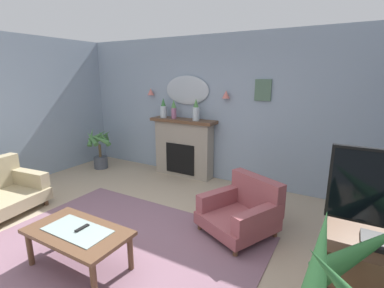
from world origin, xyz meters
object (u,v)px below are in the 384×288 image
at_px(coffee_table, 78,235).
at_px(potted_plant_tall_palm, 100,147).
at_px(mantel_vase_centre, 196,111).
at_px(wall_mirror, 187,90).
at_px(wall_sconce_left, 151,92).
at_px(tv_remote, 82,228).
at_px(armchair_beside_couch, 243,210).
at_px(mantel_vase_right, 174,109).
at_px(mantel_vase_left, 163,109).
at_px(framed_picture, 263,90).
at_px(fireplace, 183,148).
at_px(wall_sconce_right, 226,94).

distance_m(coffee_table, potted_plant_tall_palm, 3.39).
bearing_deg(coffee_table, mantel_vase_centre, 94.56).
relative_size(wall_mirror, wall_sconce_left, 6.86).
distance_m(coffee_table, tv_remote, 0.08).
bearing_deg(armchair_beside_couch, coffee_table, -128.93).
xyz_separation_m(mantel_vase_right, mantel_vase_centre, (0.50, 0.00, 0.00)).
xyz_separation_m(mantel_vase_left, potted_plant_tall_palm, (-1.36, -0.50, -0.86)).
bearing_deg(framed_picture, potted_plant_tall_palm, -168.42).
distance_m(fireplace, tv_remote, 2.99).
xyz_separation_m(mantel_vase_right, wall_mirror, (0.20, 0.17, 0.37)).
distance_m(mantel_vase_centre, tv_remote, 3.05).
distance_m(wall_mirror, tv_remote, 3.37).
bearing_deg(potted_plant_tall_palm, mantel_vase_centre, 13.28).
xyz_separation_m(fireplace, coffee_table, (0.53, -2.97, -0.19)).
bearing_deg(wall_sconce_right, armchair_beside_couch, -58.72).
bearing_deg(coffee_table, tv_remote, 55.71).
height_order(wall_sconce_left, armchair_beside_couch, wall_sconce_left).
distance_m(framed_picture, tv_remote, 3.48).
bearing_deg(fireplace, tv_remote, -79.16).
relative_size(coffee_table, armchair_beside_couch, 1.01).
height_order(mantel_vase_left, tv_remote, mantel_vase_left).
xyz_separation_m(wall_sconce_left, wall_sconce_right, (1.70, 0.00, 0.00)).
distance_m(mantel_vase_centre, potted_plant_tall_palm, 2.34).
bearing_deg(potted_plant_tall_palm, tv_remote, -45.35).
height_order(framed_picture, tv_remote, framed_picture).
xyz_separation_m(mantel_vase_right, framed_picture, (1.70, 0.18, 0.41)).
height_order(wall_mirror, tv_remote, wall_mirror).
bearing_deg(wall_sconce_right, framed_picture, 5.27).
relative_size(coffee_table, potted_plant_tall_palm, 1.22).
relative_size(fireplace, wall_sconce_left, 9.71).
xyz_separation_m(wall_sconce_right, coffee_table, (-0.32, -3.06, -1.28)).
relative_size(wall_mirror, framed_picture, 2.67).
bearing_deg(wall_mirror, mantel_vase_left, -159.30).
xyz_separation_m(wall_mirror, armchair_beside_couch, (1.78, -1.58, -1.40)).
height_order(wall_sconce_left, wall_sconce_right, same).
distance_m(wall_sconce_left, framed_picture, 2.35).
xyz_separation_m(wall_sconce_left, framed_picture, (2.35, 0.06, 0.09)).
xyz_separation_m(mantel_vase_centre, armchair_beside_couch, (1.48, -1.41, -1.04)).
xyz_separation_m(mantel_vase_right, armchair_beside_couch, (1.98, -1.41, -1.04)).
height_order(mantel_vase_centre, wall_sconce_left, wall_sconce_left).
distance_m(wall_mirror, wall_sconce_right, 0.85).
height_order(mantel_vase_centre, wall_mirror, wall_mirror).
height_order(mantel_vase_left, mantel_vase_centre, mantel_vase_centre).
xyz_separation_m(wall_mirror, wall_sconce_right, (0.85, -0.05, -0.05)).
height_order(wall_sconce_right, framed_picture, framed_picture).
height_order(mantel_vase_left, potted_plant_tall_palm, mantel_vase_left).
xyz_separation_m(mantel_vase_left, mantel_vase_right, (0.25, 0.00, 0.01)).
bearing_deg(wall_mirror, armchair_beside_couch, -41.56).
height_order(mantel_vase_right, coffee_table, mantel_vase_right).
bearing_deg(mantel_vase_left, potted_plant_tall_palm, -159.92).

